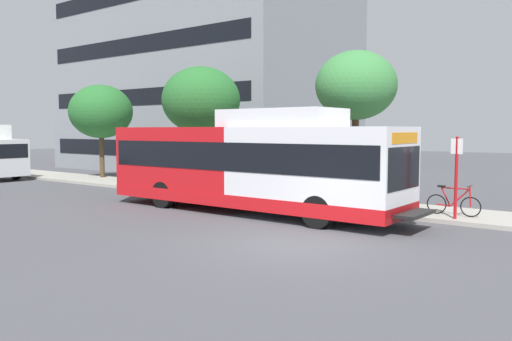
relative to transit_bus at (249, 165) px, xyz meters
name	(u,v)px	position (x,y,z in m)	size (l,w,h in m)	color
ground_plane	(101,215)	(-3.60, 3.72, -1.70)	(120.00, 120.00, 0.00)	#4C4C51
sidewalk_curb	(267,197)	(3.40, 1.72, -1.63)	(3.00, 56.00, 0.14)	#A8A399
transit_bus	(249,165)	(0.00, 0.00, 0.00)	(2.58, 12.25, 3.65)	white
bus_stop_sign_pole	(456,171)	(2.28, -6.51, -0.05)	(0.10, 0.36, 2.60)	red
bicycle_parked	(453,203)	(2.92, -6.26, -1.14)	(0.52, 1.76, 1.02)	black
street_tree_near_stop	(356,86)	(4.38, -1.92, 2.98)	(3.21, 3.21, 5.94)	#4C3823
street_tree_mid_block	(201,100)	(4.44, 6.58, 2.70)	(3.89, 3.89, 5.93)	#4C3823
street_tree_far_block	(101,112)	(4.27, 14.51, 2.30)	(3.68, 3.68, 5.44)	#4C3823
lattice_comm_tower	(64,83)	(14.11, 33.88, 5.70)	(1.10, 1.10, 22.80)	#B7B7BC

